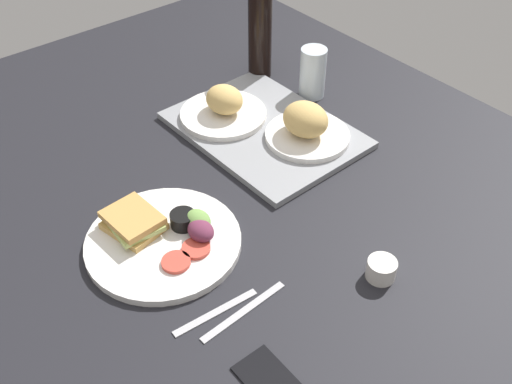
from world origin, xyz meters
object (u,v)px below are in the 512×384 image
bread_plate_near (224,107)px  drinking_glass (313,73)px  plate_with_salad (163,237)px  fork (216,312)px  soda_bottle (260,36)px  serving_tray (264,130)px  bread_plate_far (306,126)px  knife (244,311)px  espresso_cup (381,269)px

bread_plate_near → drinking_glass: 26.16cm
plate_with_salad → fork: 20.83cm
plate_with_salad → soda_bottle: 69.04cm
bread_plate_near → serving_tray: bearing=25.2°
soda_bottle → fork: (58.60, -59.15, -11.65)cm
serving_tray → soda_bottle: bearing=142.4°
serving_tray → drinking_glass: (-5.16, 20.85, 5.94)cm
bread_plate_far → knife: bread_plate_far is taller
drinking_glass → soda_bottle: size_ratio=0.57×
bread_plate_near → plate_with_salad: bearing=-53.5°
soda_bottle → fork: size_ratio=1.40×
bread_plate_far → fork: (26.79, -46.86, -4.85)cm
serving_tray → bread_plate_near: bread_plate_near is taller
bread_plate_far → drinking_glass: (-14.83, 16.11, 1.63)cm
drinking_glass → serving_tray: bearing=-76.1°
drinking_glass → knife: size_ratio=0.71×
serving_tray → plate_with_salad: (15.82, -39.72, 0.81)cm
bread_plate_far → knife: 52.42cm
soda_bottle → fork: 84.07cm
soda_bottle → fork: soda_bottle is taller
serving_tray → bread_plate_near: size_ratio=2.08×
drinking_glass → knife: drinking_glass is taller
bread_plate_near → knife: size_ratio=1.14×
bread_plate_near → bread_plate_far: size_ratio=1.07×
bread_plate_near → fork: bearing=-38.8°
bread_plate_far → soda_bottle: size_ratio=0.85×
espresso_cup → fork: bearing=-114.1°
bread_plate_near → bread_plate_far: (19.71, 9.46, 0.88)cm
fork → plate_with_salad: bearing=88.5°
bread_plate_far → plate_with_salad: (6.15, -44.46, -3.49)cm
plate_with_salad → drinking_glass: drinking_glass is taller
serving_tray → bread_plate_near: bearing=-154.8°
fork → espresso_cup: bearing=-19.0°
serving_tray → drinking_glass: drinking_glass is taller
fork → bread_plate_far: bearing=34.9°
espresso_cup → knife: 26.97cm
bread_plate_near → fork: bread_plate_near is taller
bread_plate_near → fork: size_ratio=1.27×
drinking_glass → espresso_cup: 64.46cm
serving_tray → plate_with_salad: size_ratio=1.45×
serving_tray → bread_plate_far: (9.67, 4.74, 4.30)cm
soda_bottle → espresso_cup: (71.55, -30.14, -9.90)cm
plate_with_salad → espresso_cup: plate_with_salad is taller
knife → bread_plate_far: bearing=32.4°
espresso_cup → knife: (-9.95, -25.01, -1.75)cm
serving_tray → knife: (39.46, -38.13, -0.55)cm
soda_bottle → drinking_glass: bearing=12.7°
bread_plate_far → soda_bottle: (-31.81, 12.28, 6.80)cm
bread_plate_far → fork: bread_plate_far is taller
knife → bread_plate_near: bearing=53.6°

